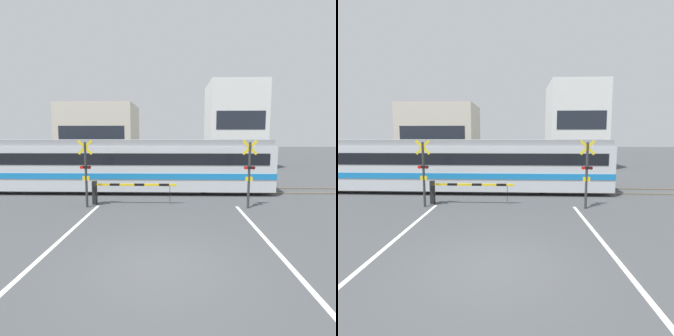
% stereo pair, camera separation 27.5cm
% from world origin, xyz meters
% --- Properties ---
extents(ground_plane, '(160.00, 160.00, 0.00)m').
position_xyz_m(ground_plane, '(0.00, 0.00, 0.00)').
color(ground_plane, '#444749').
extents(rail_track_near, '(50.00, 0.10, 0.08)m').
position_xyz_m(rail_track_near, '(0.00, 8.63, 0.04)').
color(rail_track_near, '#6B6051').
rests_on(rail_track_near, ground_plane).
extents(rail_track_far, '(50.00, 0.10, 0.08)m').
position_xyz_m(rail_track_far, '(0.00, 10.06, 0.04)').
color(rail_track_far, '#6B6051').
rests_on(rail_track_far, ground_plane).
extents(road_stripe_left, '(0.14, 9.81, 0.01)m').
position_xyz_m(road_stripe_left, '(-3.27, 0.90, 0.00)').
color(road_stripe_left, white).
rests_on(road_stripe_left, ground_plane).
extents(road_stripe_right, '(0.14, 9.81, 0.01)m').
position_xyz_m(road_stripe_right, '(3.27, 0.90, 0.00)').
color(road_stripe_right, white).
rests_on(road_stripe_right, ground_plane).
extents(commuter_train, '(20.39, 3.04, 3.09)m').
position_xyz_m(commuter_train, '(-4.31, 9.35, 1.66)').
color(commuter_train, silver).
rests_on(commuter_train, ground_plane).
extents(crossing_barrier_near, '(4.06, 0.20, 1.13)m').
position_xyz_m(crossing_barrier_near, '(-2.46, 6.11, 0.77)').
color(crossing_barrier_near, black).
rests_on(crossing_barrier_near, ground_plane).
extents(crossing_barrier_far, '(4.06, 0.20, 1.13)m').
position_xyz_m(crossing_barrier_far, '(2.46, 12.38, 0.77)').
color(crossing_barrier_far, black).
rests_on(crossing_barrier_far, ground_plane).
extents(crossing_signal_left, '(0.68, 0.15, 3.12)m').
position_xyz_m(crossing_signal_left, '(-3.72, 5.56, 1.72)').
color(crossing_signal_left, '#333333').
rests_on(crossing_signal_left, ground_plane).
extents(crossing_signal_right, '(0.68, 0.15, 3.12)m').
position_xyz_m(crossing_signal_right, '(3.72, 5.56, 1.72)').
color(crossing_signal_right, '#333333').
rests_on(crossing_signal_right, ground_plane).
extents(building_left_of_street, '(7.63, 6.19, 6.63)m').
position_xyz_m(building_left_of_street, '(-7.69, 22.11, 3.32)').
color(building_left_of_street, beige).
rests_on(building_left_of_street, ground_plane).
extents(building_right_of_street, '(5.51, 6.19, 8.77)m').
position_xyz_m(building_right_of_street, '(6.63, 22.11, 4.39)').
color(building_right_of_street, white).
rests_on(building_right_of_street, ground_plane).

